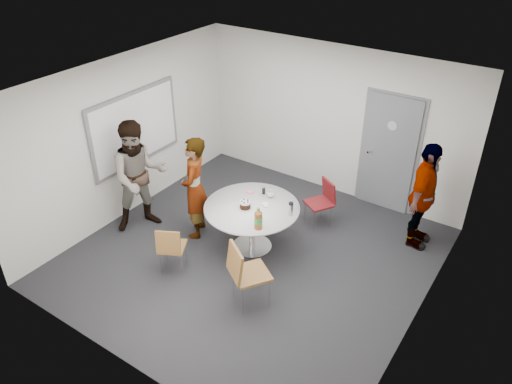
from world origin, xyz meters
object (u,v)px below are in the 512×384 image
Objects in this scene: chair_near_left at (171,246)px; person_main at (195,188)px; chair_near_right at (244,270)px; chair_far at (323,199)px; person_right at (423,196)px; table at (253,213)px; person_left at (139,176)px; door at (389,154)px; whiteboard at (135,128)px.

chair_near_left is 1.08m from person_main.
chair_near_right reaches higher than chair_far.
person_right is at bearing 91.70° from person_main.
table is 1.93m from person_left.
person_main is at bearing 80.93° from chair_near_left.
whiteboard is at bearing -147.34° from door.
table is 0.83× the size of person_right.
door is 3.47m from chair_near_right.
chair_far is at bearing 64.62° from table.
door is 1.15m from person_right.
whiteboard is at bearing 53.73° from chair_far.
chair_far is (2.93, 1.18, -0.96)m from whiteboard.
person_left is at bearing 66.61° from chair_far.
table is 1.85× the size of chair_near_left.
chair_near_left is 2.63m from chair_far.
person_main is at bearing -35.98° from person_left.
person_main reaches higher than chair_near_left.
chair_near_left is 0.80× the size of chair_near_right.
chair_far is (-0.02, 2.29, -0.11)m from chair_near_right.
chair_far is 0.48× the size of person_main.
chair_near_left is 0.96× the size of chair_far.
chair_near_left is 3.83m from person_right.
person_right is at bearing 37.05° from table.
door reaches higher than chair_far.
person_left is at bearing -165.44° from table.
door reaches higher than whiteboard.
chair_near_left is 0.42× the size of person_left.
table is (-1.20, -2.30, -0.37)m from door.
person_left reaches higher than chair_far.
chair_near_left is at bearing -33.98° from whiteboard.
table is (2.36, -0.02, -0.79)m from whiteboard.
person_left is (-3.05, -2.78, -0.09)m from door.
door reaches higher than chair_near_right.
chair_near_right is 0.57× the size of person_main.
chair_far is 0.46× the size of person_right.
person_main is at bearing -7.69° from whiteboard.
chair_near_left is (-0.66, -1.12, -0.19)m from table.
door is 2.19× the size of chair_near_right.
person_right is at bearing -135.14° from chair_far.
person_right is at bearing 95.06° from chair_near_right.
whiteboard reaches higher than chair_near_right.
person_left is at bearing -97.55° from person_main.
table is 2.58m from person_right.
person_left reaches higher than chair_near_right.
person_right is (1.46, 2.63, 0.27)m from chair_near_right.
whiteboard reaches higher than table.
whiteboard is (-3.56, -2.28, 0.42)m from door.
person_main is at bearing -170.61° from table.
person_right reaches higher than table.
chair_near_left is (1.70, -1.14, -0.98)m from whiteboard.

